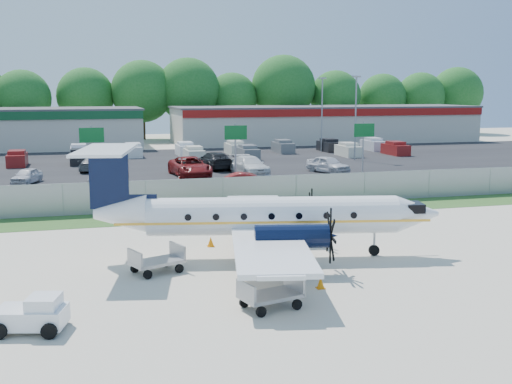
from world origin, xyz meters
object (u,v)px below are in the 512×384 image
object	(u,v)px
aircraft	(265,216)
pushback_tug	(34,314)
baggage_cart_far	(271,295)
baggage_cart_near	(157,261)

from	to	relation	value
aircraft	pushback_tug	distance (m)	11.89
baggage_cart_far	pushback_tug	bearing A→B (deg)	-179.85
aircraft	baggage_cart_far	size ratio (longest dim) A/B	7.03
baggage_cart_near	pushback_tug	bearing A→B (deg)	-129.32
baggage_cart_near	aircraft	bearing A→B (deg)	13.26
aircraft	baggage_cart_far	distance (m)	7.13
aircraft	baggage_cart_near	xyz separation A→B (m)	(-5.10, -1.20, -1.44)
aircraft	pushback_tug	size ratio (longest dim) A/B	6.90
pushback_tug	baggage_cart_far	distance (m)	7.91
aircraft	baggage_cart_near	distance (m)	5.43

